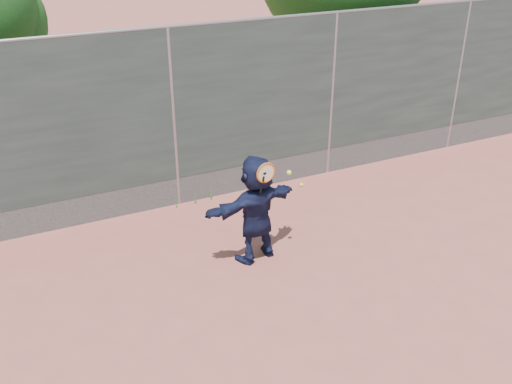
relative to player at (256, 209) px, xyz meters
name	(u,v)px	position (x,y,z in m)	size (l,w,h in m)	color
ground	(270,323)	(-0.48, -1.42, -0.80)	(80.00, 80.00, 0.00)	#9E4C42
player	(256,209)	(0.00, 0.00, 0.00)	(1.49, 0.47, 1.60)	#131835
ball_ground	(301,185)	(1.76, 1.75, -0.77)	(0.07, 0.07, 0.07)	#F0F837
fence	(174,117)	(-0.48, 2.08, 0.78)	(20.00, 0.06, 3.03)	#38423D
swing_action	(268,174)	(0.09, -0.19, 0.61)	(0.56, 0.13, 0.51)	#C35312
weed_clump	(197,196)	(-0.19, 1.96, -0.67)	(0.68, 0.07, 0.30)	#387226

